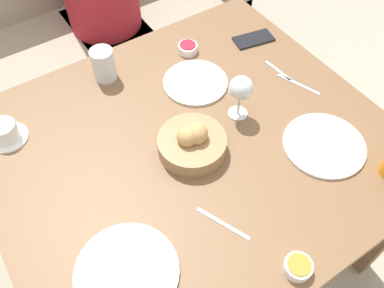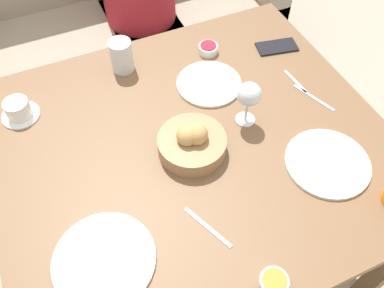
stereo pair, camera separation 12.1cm
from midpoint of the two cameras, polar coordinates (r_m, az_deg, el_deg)
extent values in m
plane|color=#A89E89|center=(1.88, 1.95, -13.61)|extent=(10.00, 10.00, 0.00)
cube|color=brown|center=(1.26, 2.83, -0.48)|extent=(1.20, 1.08, 0.03)
cube|color=brown|center=(1.81, -20.84, -1.73)|extent=(0.06, 0.06, 0.69)
cube|color=brown|center=(2.02, 10.59, 8.64)|extent=(0.06, 0.06, 0.69)
cube|color=#9E937F|center=(2.42, -7.83, 13.83)|extent=(1.68, 0.70, 0.44)
cube|color=#23232D|center=(2.36, -5.07, 12.95)|extent=(0.34, 0.46, 0.44)
cylinder|color=#99754C|center=(1.21, 2.85, -0.26)|extent=(0.21, 0.21, 0.05)
sphere|color=tan|center=(1.17, 3.48, 1.17)|extent=(0.07, 0.07, 0.07)
sphere|color=tan|center=(1.18, 2.85, 1.16)|extent=(0.06, 0.06, 0.06)
sphere|color=tan|center=(1.17, 2.25, 0.97)|extent=(0.06, 0.06, 0.06)
cylinder|color=silver|center=(1.07, -8.99, -15.99)|extent=(0.26, 0.26, 0.01)
cylinder|color=silver|center=(1.28, 21.08, -2.66)|extent=(0.25, 0.25, 0.01)
cylinder|color=silver|center=(1.42, 4.86, 8.31)|extent=(0.22, 0.22, 0.01)
cylinder|color=silver|center=(1.45, -7.48, 12.05)|extent=(0.08, 0.08, 0.12)
cylinder|color=silver|center=(1.32, 10.07, 3.24)|extent=(0.06, 0.06, 0.00)
cylinder|color=silver|center=(1.29, 10.32, 4.40)|extent=(0.01, 0.01, 0.07)
sphere|color=silver|center=(1.24, 10.82, 6.72)|extent=(0.08, 0.08, 0.08)
cylinder|color=white|center=(1.41, -20.66, 3.68)|extent=(0.12, 0.12, 0.01)
cylinder|color=white|center=(1.38, -21.02, 4.52)|extent=(0.08, 0.08, 0.06)
cylinder|color=white|center=(1.54, 4.58, 13.04)|extent=(0.07, 0.07, 0.03)
cylinder|color=#A3192D|center=(1.53, 4.62, 13.53)|extent=(0.06, 0.06, 0.00)
cylinder|color=white|center=(1.06, 14.87, -18.49)|extent=(0.07, 0.07, 0.03)
cylinder|color=#C67F28|center=(1.04, 15.07, -18.18)|extent=(0.06, 0.06, 0.00)
cube|color=#B7B7BC|center=(1.10, 5.40, -11.76)|extent=(0.07, 0.16, 0.00)
cube|color=#B7B7BC|center=(1.45, 19.04, 6.03)|extent=(0.07, 0.16, 0.00)
cube|color=#B7B7BC|center=(1.49, 16.61, 8.29)|extent=(0.02, 0.12, 0.00)
cube|color=black|center=(1.60, 13.99, 12.99)|extent=(0.16, 0.10, 0.01)
camera|label=1|loc=(0.06, -87.13, 3.75)|focal=38.00mm
camera|label=2|loc=(0.06, 92.87, -3.75)|focal=38.00mm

